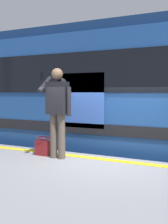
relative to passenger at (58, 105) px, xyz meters
The scene contains 6 objects.
ground_plane 2.38m from the passenger, 146.38° to the right, with size 26.09×26.09×0.00m, color #3D3D3F.
safety_line 1.37m from the passenger, 162.34° to the right, with size 17.05×0.16×0.01m, color yellow.
track_rail_near 2.88m from the passenger, 115.45° to the right, with size 22.61×0.08×0.16m, color slate.
track_rail_far 3.95m from the passenger, 104.90° to the right, with size 22.61×0.08×0.16m, color slate.
passenger is the anchor object (origin of this frame).
handbag 0.96m from the passenger, 12.23° to the right, with size 0.31×0.28×0.37m.
Camera 1 is at (-1.88, 5.09, 2.42)m, focal length 43.78 mm.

